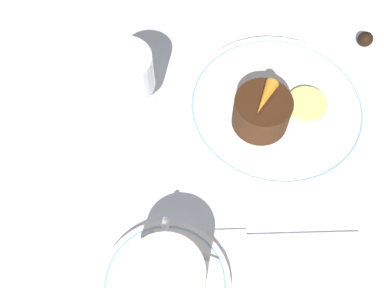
{
  "coord_description": "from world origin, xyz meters",
  "views": [
    {
      "loc": [
        -0.34,
        0.08,
        0.55
      ],
      "look_at": [
        -0.05,
        0.07,
        0.04
      ],
      "focal_mm": 42.0,
      "sensor_mm": 36.0,
      "label": 1
    }
  ],
  "objects": [
    {
      "name": "carrot_garnish",
      "position": [
        -0.01,
        -0.02,
        0.07
      ],
      "size": [
        0.05,
        0.04,
        0.02
      ],
      "color": "orange",
      "rests_on": "dessert_cake"
    },
    {
      "name": "dessert_cake",
      "position": [
        -0.01,
        -0.02,
        0.04
      ],
      "size": [
        0.08,
        0.08,
        0.05
      ],
      "color": "#381E0F",
      "rests_on": "dinner_plate"
    },
    {
      "name": "ground_plane",
      "position": [
        0.0,
        0.0,
        0.0
      ],
      "size": [
        3.0,
        3.0,
        0.0
      ],
      "primitive_type": "plane",
      "color": "white"
    },
    {
      "name": "coffee_cup",
      "position": [
        -0.23,
        0.11,
        0.04
      ],
      "size": [
        0.11,
        0.09,
        0.06
      ],
      "color": "white",
      "rests_on": "saucer"
    },
    {
      "name": "chocolate_truffle",
      "position": [
        0.14,
        -0.21,
        0.01
      ],
      "size": [
        0.02,
        0.02,
        0.02
      ],
      "color": "black",
      "rests_on": "ground_plane"
    },
    {
      "name": "spoon",
      "position": [
        -0.18,
        0.1,
        0.01
      ],
      "size": [
        0.05,
        0.1,
        0.0
      ],
      "color": "silver",
      "rests_on": "saucer"
    },
    {
      "name": "saucer",
      "position": [
        -0.22,
        0.11,
        0.01
      ],
      "size": [
        0.16,
        0.16,
        0.01
      ],
      "color": "white",
      "rests_on": "ground_plane"
    },
    {
      "name": "fork",
      "position": [
        -0.17,
        -0.02,
        0.0
      ],
      "size": [
        0.02,
        0.19,
        0.01
      ],
      "color": "silver",
      "rests_on": "ground_plane"
    },
    {
      "name": "wine_glass",
      "position": [
        0.04,
        0.16,
        0.07
      ],
      "size": [
        0.08,
        0.08,
        0.1
      ],
      "color": "silver",
      "rests_on": "ground_plane"
    },
    {
      "name": "dinner_plate",
      "position": [
        0.02,
        -0.05,
        0.01
      ],
      "size": [
        0.26,
        0.26,
        0.01
      ],
      "color": "white",
      "rests_on": "ground_plane"
    },
    {
      "name": "pineapple_slice",
      "position": [
        0.02,
        -0.09,
        0.02
      ],
      "size": [
        0.06,
        0.06,
        0.01
      ],
      "color": "#EFE075",
      "rests_on": "dinner_plate"
    }
  ]
}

